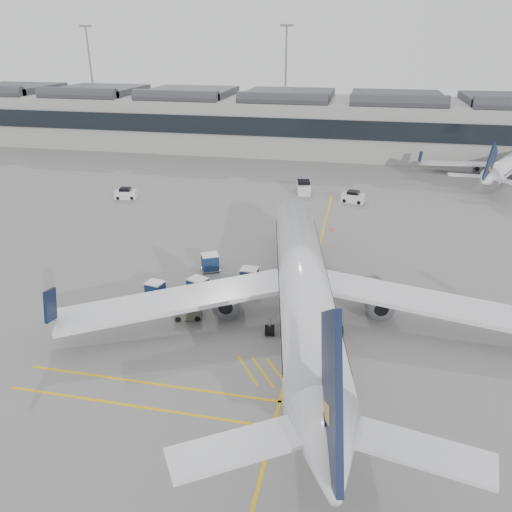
% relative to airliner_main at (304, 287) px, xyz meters
% --- Properties ---
extents(ground, '(220.00, 220.00, 0.00)m').
position_rel_airliner_main_xyz_m(ground, '(-10.20, -0.64, -3.53)').
color(ground, gray).
rests_on(ground, ground).
extents(terminal, '(200.00, 20.45, 12.40)m').
position_rel_airliner_main_xyz_m(terminal, '(-10.20, 71.29, 2.61)').
color(terminal, '#9E9E99').
rests_on(terminal, ground).
extents(light_masts, '(113.00, 0.60, 25.45)m').
position_rel_airliner_main_xyz_m(light_masts, '(-11.86, 85.36, 10.96)').
color(light_masts, slate).
rests_on(light_masts, ground).
extents(apron_markings, '(0.25, 60.00, 0.01)m').
position_rel_airliner_main_xyz_m(apron_markings, '(-0.20, 9.36, -3.53)').
color(apron_markings, gold).
rests_on(apron_markings, ground).
extents(airliner_main, '(40.66, 44.82, 12.02)m').
position_rel_airliner_main_xyz_m(airliner_main, '(0.00, 0.00, 0.00)').
color(airliner_main, silver).
rests_on(airliner_main, ground).
extents(airliner_far, '(27.13, 29.93, 8.61)m').
position_rel_airliner_main_xyz_m(airliner_far, '(28.71, 54.56, -1.00)').
color(airliner_far, silver).
rests_on(airliner_far, ground).
extents(belt_loader, '(4.67, 2.92, 1.86)m').
position_rel_airliner_main_xyz_m(belt_loader, '(-1.51, 6.75, -2.99)').
color(belt_loader, silver).
rests_on(belt_loader, ground).
extents(baggage_cart_a, '(2.24, 2.06, 1.90)m').
position_rel_airliner_main_xyz_m(baggage_cart_a, '(-10.39, 2.68, -2.51)').
color(baggage_cart_a, gray).
rests_on(baggage_cart_a, ground).
extents(baggage_cart_b, '(1.82, 1.51, 1.89)m').
position_rel_airliner_main_xyz_m(baggage_cart_b, '(-6.07, 5.90, -2.52)').
color(baggage_cart_b, gray).
rests_on(baggage_cart_b, ground).
extents(baggage_cart_c, '(1.96, 1.74, 1.78)m').
position_rel_airliner_main_xyz_m(baggage_cart_c, '(-14.18, 1.34, -2.58)').
color(baggage_cart_c, gray).
rests_on(baggage_cart_c, ground).
extents(baggage_cart_d, '(2.33, 2.20, 1.94)m').
position_rel_airliner_main_xyz_m(baggage_cart_d, '(-10.89, 8.36, -2.49)').
color(baggage_cart_d, gray).
rests_on(baggage_cart_d, ground).
extents(ramp_agent_a, '(0.63, 0.68, 1.56)m').
position_rel_airliner_main_xyz_m(ramp_agent_a, '(-5.63, 7.12, -2.75)').
color(ramp_agent_a, '#EC4D0C').
rests_on(ramp_agent_a, ground).
extents(ramp_agent_b, '(1.05, 0.96, 1.75)m').
position_rel_airliner_main_xyz_m(ramp_agent_b, '(-5.92, 5.11, -2.66)').
color(ramp_agent_b, '#DC590B').
rests_on(ramp_agent_b, ground).
extents(pushback_tug, '(2.64, 2.01, 1.31)m').
position_rel_airliner_main_xyz_m(pushback_tug, '(-10.02, -1.33, -2.95)').
color(pushback_tug, '#4D4F43').
rests_on(pushback_tug, ground).
extents(safety_cone_nose, '(0.39, 0.39, 0.54)m').
position_rel_airliner_main_xyz_m(safety_cone_nose, '(0.95, 23.27, -3.26)').
color(safety_cone_nose, '#F24C0A').
rests_on(safety_cone_nose, ground).
extents(safety_cone_engine, '(0.34, 0.34, 0.48)m').
position_rel_airliner_main_xyz_m(safety_cone_engine, '(3.94, 5.57, -3.29)').
color(safety_cone_engine, '#F24C0A').
rests_on(safety_cone_engine, ground).
extents(service_van_left, '(3.48, 2.22, 1.65)m').
position_rel_airliner_main_xyz_m(service_van_left, '(-31.19, 30.62, -2.79)').
color(service_van_left, silver).
rests_on(service_van_left, ground).
extents(service_van_mid, '(2.79, 4.33, 2.06)m').
position_rel_airliner_main_xyz_m(service_van_mid, '(-4.78, 39.16, -2.61)').
color(service_van_mid, silver).
rests_on(service_van_mid, ground).
extents(service_van_right, '(3.62, 2.33, 1.72)m').
position_rel_airliner_main_xyz_m(service_van_right, '(3.13, 36.05, -2.76)').
color(service_van_right, silver).
rests_on(service_van_right, ground).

